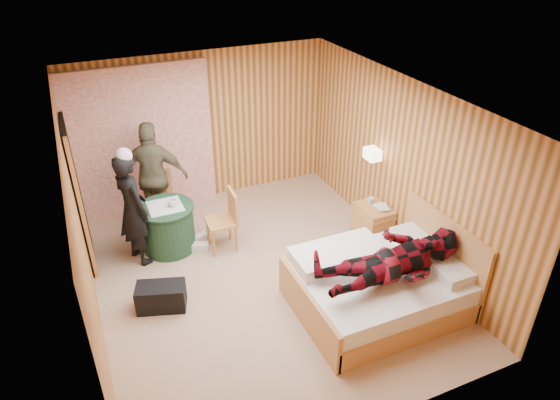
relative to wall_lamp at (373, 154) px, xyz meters
name	(u,v)px	position (x,y,z in m)	size (l,w,h in m)	color
floor	(262,277)	(-1.92, -0.45, -1.30)	(4.20, 5.00, 0.01)	tan
ceiling	(258,100)	(-1.92, -0.45, 1.20)	(4.20, 5.00, 0.01)	white
wall_back	(203,128)	(-1.92, 2.05, -0.05)	(4.20, 0.02, 2.50)	#E09255
wall_left	(81,237)	(-4.02, -0.45, -0.05)	(0.02, 5.00, 2.50)	#E09255
wall_right	(401,168)	(0.18, -0.45, -0.05)	(0.02, 5.00, 2.50)	#E09255
curtain	(143,142)	(-2.92, 1.98, -0.10)	(2.20, 0.08, 2.40)	white
doorway	(78,196)	(-3.98, 0.95, -0.28)	(0.06, 0.90, 2.05)	black
wall_lamp	(373,154)	(0.00, 0.00, 0.00)	(0.26, 0.24, 0.16)	gold
bed	(378,285)	(-0.80, -1.52, -0.99)	(1.98, 1.53, 1.05)	tan
nightstand	(373,222)	(-0.04, -0.25, -1.01)	(0.42, 0.57, 0.55)	tan
round_table	(168,227)	(-2.90, 0.74, -0.94)	(0.81, 0.81, 0.71)	#20472A
chair_far	(159,196)	(-2.88, 1.39, -0.76)	(0.51, 0.51, 0.93)	tan
chair_near	(226,216)	(-2.11, 0.43, -0.77)	(0.43, 0.43, 0.92)	tan
duffel_bag	(161,297)	(-3.28, -0.49, -1.13)	(0.60, 0.32, 0.34)	black
sneaker_left	(198,240)	(-2.49, 0.68, -1.23)	(0.31, 0.12, 0.14)	silver
sneaker_right	(198,247)	(-2.55, 0.49, -1.23)	(0.30, 0.12, 0.13)	silver
woman_standing	(133,209)	(-3.35, 0.65, -0.48)	(0.60, 0.39, 1.64)	black
man_at_table	(154,177)	(-2.90, 1.42, -0.44)	(1.01, 0.42, 1.72)	brown
man_on_bed	(396,252)	(-0.77, -1.75, -0.34)	(1.77, 0.67, 0.86)	maroon
book_lower	(377,208)	(-0.04, -0.30, -0.74)	(0.17, 0.22, 0.02)	silver
book_upper	(377,207)	(-0.04, -0.30, -0.72)	(0.16, 0.22, 0.02)	silver
cup_nightstand	(370,200)	(-0.04, -0.12, -0.70)	(0.10, 0.10, 0.09)	silver
cup_table	(173,203)	(-2.80, 0.69, -0.54)	(0.12, 0.12, 0.10)	silver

